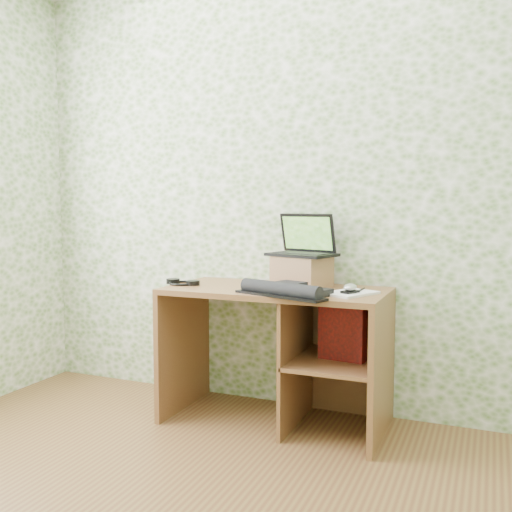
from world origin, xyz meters
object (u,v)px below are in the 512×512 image
at_px(laptop, 304,246).
at_px(keyboard, 285,290).
at_px(desk, 291,337).
at_px(riser, 302,271).
at_px(notepad, 350,293).

relative_size(laptop, keyboard, 0.78).
distance_m(desk, keyboard, 0.37).
bearing_deg(riser, laptop, 90.00).
height_order(desk, laptop, laptop).
relative_size(keyboard, notepad, 1.97).
relative_size(riser, laptop, 0.68).
xyz_separation_m(riser, laptop, (0.00, 0.04, 0.14)).
height_order(laptop, notepad, laptop).
height_order(riser, keyboard, riser).
bearing_deg(keyboard, notepad, 42.64).
relative_size(desk, keyboard, 2.30).
bearing_deg(keyboard, riser, 112.32).
distance_m(desk, riser, 0.37).
xyz_separation_m(keyboard, notepad, (0.31, 0.13, -0.02)).
distance_m(riser, laptop, 0.15).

